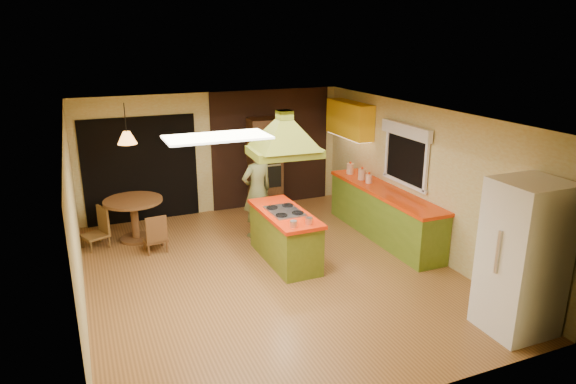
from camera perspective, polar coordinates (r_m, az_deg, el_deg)
name	(u,v)px	position (r m, az deg, el deg)	size (l,w,h in m)	color
ground	(271,273)	(8.23, -1.89, -8.95)	(6.50, 6.50, 0.00)	#986332
room_walls	(270,198)	(7.76, -1.98, -0.65)	(5.50, 6.50, 6.50)	beige
ceiling_plane	(269,115)	(7.47, -2.08, 8.51)	(6.50, 6.50, 0.00)	silver
brick_panel	(271,148)	(11.10, -1.88, 4.89)	(2.64, 0.03, 2.50)	#381E14
nook_opening	(141,170)	(10.52, -16.01, 2.38)	(2.20, 0.03, 2.10)	black
right_counter	(384,213)	(9.59, 10.58, -2.34)	(0.62, 3.05, 0.92)	olive
upper_cabinets	(350,119)	(10.61, 6.85, 8.03)	(0.34, 1.40, 0.70)	yellow
window_right	(406,144)	(9.22, 13.00, 5.17)	(0.12, 1.35, 1.06)	black
fluor_panel	(217,137)	(6.01, -7.87, 6.05)	(1.20, 0.60, 0.03)	white
kitchen_island	(285,236)	(8.49, -0.36, -4.88)	(0.71, 1.71, 0.87)	olive
range_hood	(285,127)	(7.98, -0.39, 7.27)	(1.11, 0.83, 0.80)	olive
man	(257,191)	(9.38, -3.45, 0.13)	(0.64, 0.42, 1.74)	brown
refrigerator	(523,258)	(6.99, 24.65, -6.67)	(0.81, 0.77, 1.98)	white
wall_oven	(265,165)	(10.82, -2.61, 3.06)	(0.68, 0.63, 1.95)	#482B17
dining_table	(134,212)	(9.68, -16.74, -2.09)	(1.04, 1.04, 0.78)	brown
chair_left	(94,229)	(9.61, -20.72, -3.82)	(0.39, 0.39, 0.72)	brown
chair_near	(155,232)	(9.16, -14.60, -4.38)	(0.37, 0.37, 0.68)	brown
pendant_lamp	(127,138)	(9.33, -17.46, 5.77)	(0.33, 0.33, 0.22)	#FF9E3F
canister_large	(350,169)	(10.38, 6.93, 2.59)	(0.14, 0.14, 0.21)	beige
canister_medium	(362,174)	(9.99, 8.22, 1.96)	(0.15, 0.15, 0.21)	beige
canister_small	(369,179)	(9.79, 8.98, 1.48)	(0.13, 0.13, 0.17)	beige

